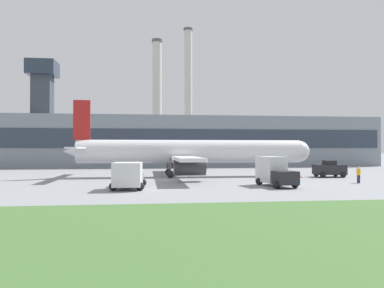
% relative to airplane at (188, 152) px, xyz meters
% --- Properties ---
extents(ground_plane, '(400.00, 400.00, 0.00)m').
position_rel_airplane_xyz_m(ground_plane, '(-2.44, -4.52, -2.96)').
color(ground_plane, gray).
extents(terminal_building, '(85.61, 15.76, 20.42)m').
position_rel_airplane_xyz_m(terminal_building, '(-2.96, 29.73, 1.98)').
color(terminal_building, gray).
rests_on(terminal_building, ground_plane).
extents(smokestack_left, '(2.88, 2.88, 33.67)m').
position_rel_airplane_xyz_m(smokestack_left, '(-2.02, 57.88, 13.99)').
color(smokestack_left, beige).
rests_on(smokestack_left, ground_plane).
extents(smokestack_right, '(2.60, 2.60, 37.18)m').
position_rel_airplane_xyz_m(smokestack_right, '(6.67, 58.11, 15.73)').
color(smokestack_right, beige).
rests_on(smokestack_right, ground_plane).
extents(airplane, '(30.43, 25.54, 9.22)m').
position_rel_airplane_xyz_m(airplane, '(0.00, 0.00, 0.00)').
color(airplane, silver).
rests_on(airplane, ground_plane).
extents(pushback_tug, '(3.62, 2.81, 2.02)m').
position_rel_airplane_xyz_m(pushback_tug, '(16.96, -2.84, -2.05)').
color(pushback_tug, '#232328').
rests_on(pushback_tug, ground_plane).
extents(baggage_truck, '(3.06, 5.00, 2.29)m').
position_rel_airplane_xyz_m(baggage_truck, '(-6.58, -13.38, -1.84)').
color(baggage_truck, gray).
rests_on(baggage_truck, ground_plane).
extents(fuel_truck, '(2.98, 5.08, 2.71)m').
position_rel_airplane_xyz_m(fuel_truck, '(6.64, -12.48, -1.67)').
color(fuel_truck, '#232328').
rests_on(fuel_truck, ground_plane).
extents(ground_crew_person, '(0.52, 0.52, 1.67)m').
position_rel_airplane_xyz_m(ground_crew_person, '(15.94, -10.77, -2.11)').
color(ground_crew_person, '#23283D').
rests_on(ground_crew_person, ground_plane).
extents(traffic_cone_near_nose, '(0.52, 0.52, 0.57)m').
position_rel_airplane_xyz_m(traffic_cone_near_nose, '(8.18, -8.37, -2.70)').
color(traffic_cone_near_nose, black).
rests_on(traffic_cone_near_nose, ground_plane).
extents(traffic_cone_wingtip, '(0.67, 0.67, 0.75)m').
position_rel_airplane_xyz_m(traffic_cone_wingtip, '(13.01, -3.15, -2.62)').
color(traffic_cone_wingtip, black).
rests_on(traffic_cone_wingtip, ground_plane).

